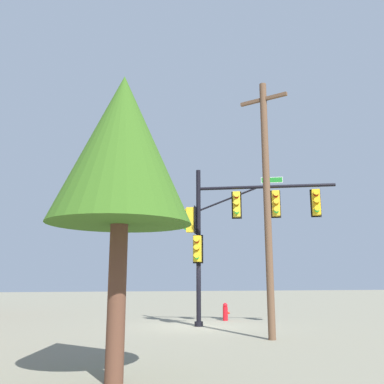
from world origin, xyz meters
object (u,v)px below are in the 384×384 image
Objects in this scene: signal_pole_assembly at (235,220)px; tree_near at (122,149)px; fire_hydrant at (225,312)px; utility_pole at (267,199)px.

tree_near is (-5.69, -8.59, 0.11)m from signal_pole_assembly.
tree_near is (-6.15, -11.48, 4.16)m from fire_hydrant.
signal_pole_assembly reaches higher than fire_hydrant.
utility_pole is at bearing -93.83° from signal_pole_assembly.
fire_hydrant is at bearing 80.86° from signal_pole_assembly.
utility_pole reaches higher than fire_hydrant.
signal_pole_assembly is 10.31m from tree_near.
signal_pole_assembly is at bearing 56.49° from tree_near.
fire_hydrant is (0.46, 2.89, -4.05)m from signal_pole_assembly.
signal_pole_assembly is at bearing -99.14° from fire_hydrant.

